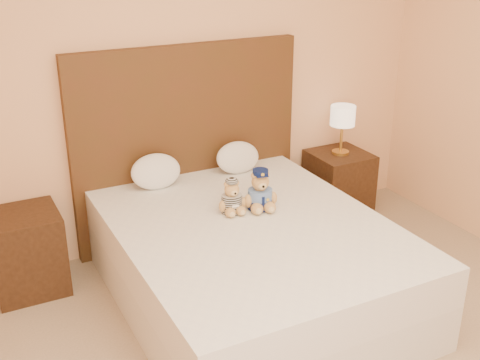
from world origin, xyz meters
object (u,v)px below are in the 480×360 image
(nightstand_right, at_px, (338,184))
(teddy_police, at_px, (260,189))
(lamp, at_px, (343,118))
(pillow_left, at_px, (156,170))
(teddy_prisoner, at_px, (232,196))
(pillow_right, at_px, (238,156))
(nightstand_left, at_px, (27,252))
(bed, at_px, (252,263))

(nightstand_right, distance_m, teddy_police, 1.32)
(lamp, height_order, pillow_left, lamp)
(nightstand_right, bearing_deg, teddy_police, -150.42)
(teddy_police, distance_m, pillow_left, 0.81)
(teddy_prisoner, distance_m, pillow_right, 0.71)
(nightstand_left, distance_m, pillow_left, 1.01)
(bed, xyz_separation_m, teddy_police, (0.16, 0.18, 0.41))
(bed, relative_size, lamp, 5.00)
(nightstand_left, relative_size, teddy_police, 2.04)
(lamp, bearing_deg, bed, -147.38)
(bed, height_order, pillow_left, pillow_left)
(teddy_prisoner, bearing_deg, bed, -76.80)
(bed, bearing_deg, teddy_police, 48.96)
(bed, height_order, nightstand_right, same)
(nightstand_right, bearing_deg, bed, -147.38)
(bed, bearing_deg, nightstand_right, 32.62)
(nightstand_left, relative_size, lamp, 1.38)
(lamp, relative_size, teddy_police, 1.48)
(nightstand_left, xyz_separation_m, nightstand_right, (2.50, 0.00, 0.00))
(teddy_prisoner, bearing_deg, lamp, 29.19)
(nightstand_left, xyz_separation_m, lamp, (2.50, 0.00, 0.57))
(bed, relative_size, pillow_left, 5.52)
(teddy_police, bearing_deg, lamp, 41.75)
(teddy_prisoner, relative_size, pillow_left, 0.61)
(nightstand_right, distance_m, pillow_right, 1.01)
(bed, bearing_deg, pillow_left, 111.19)
(lamp, xyz_separation_m, pillow_right, (-0.93, 0.03, -0.18))
(bed, distance_m, teddy_police, 0.47)
(bed, xyz_separation_m, teddy_prisoner, (-0.03, 0.21, 0.39))
(teddy_prisoner, bearing_deg, nightstand_left, 158.82)
(nightstand_right, bearing_deg, nightstand_left, 180.00)
(teddy_prisoner, relative_size, pillow_right, 0.64)
(nightstand_right, distance_m, teddy_prisoner, 1.46)
(pillow_right, bearing_deg, lamp, -1.86)
(nightstand_left, bearing_deg, nightstand_right, 0.00)
(nightstand_left, xyz_separation_m, pillow_left, (0.93, 0.03, 0.40))
(lamp, relative_size, teddy_prisoner, 1.81)
(bed, xyz_separation_m, lamp, (1.25, 0.80, 0.57))
(lamp, bearing_deg, pillow_left, 178.91)
(nightstand_right, xyz_separation_m, teddy_police, (-1.09, -0.62, 0.41))
(lamp, distance_m, teddy_prisoner, 1.42)
(teddy_prisoner, height_order, pillow_left, pillow_left)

